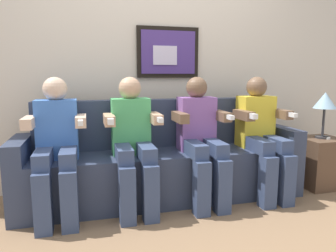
{
  "coord_description": "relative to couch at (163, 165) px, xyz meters",
  "views": [
    {
      "loc": [
        -0.66,
        -2.36,
        1.12
      ],
      "look_at": [
        0.0,
        0.15,
        0.7
      ],
      "focal_mm": 33.3,
      "sensor_mm": 36.0,
      "label": 1
    }
  ],
  "objects": [
    {
      "name": "back_wall_assembly",
      "position": [
        0.0,
        0.44,
        0.99
      ],
      "size": [
        4.94,
        0.1,
        2.6
      ],
      "color": "beige",
      "rests_on": "ground_plane"
    },
    {
      "name": "ground_plane",
      "position": [
        0.0,
        -0.33,
        -0.31
      ],
      "size": [
        6.42,
        6.42,
        0.0
      ],
      "primitive_type": "plane",
      "color": "#8C6B4C"
    },
    {
      "name": "person_leftmost",
      "position": [
        -0.9,
        -0.17,
        0.29
      ],
      "size": [
        0.46,
        0.56,
        1.11
      ],
      "color": "#3F72CC",
      "rests_on": "ground_plane"
    },
    {
      "name": "side_table_right",
      "position": [
        1.62,
        -0.11,
        -0.06
      ],
      "size": [
        0.4,
        0.4,
        0.5
      ],
      "color": "brown",
      "rests_on": "ground_plane"
    },
    {
      "name": "couch",
      "position": [
        0.0,
        0.0,
        0.0
      ],
      "size": [
        2.54,
        0.58,
        0.9
      ],
      "color": "#333D56",
      "rests_on": "ground_plane"
    },
    {
      "name": "person_right_center",
      "position": [
        0.3,
        -0.17,
        0.29
      ],
      "size": [
        0.46,
        0.56,
        1.11
      ],
      "color": "#8C59A5",
      "rests_on": "ground_plane"
    },
    {
      "name": "person_rightmost",
      "position": [
        0.9,
        -0.17,
        0.29
      ],
      "size": [
        0.46,
        0.56,
        1.11
      ],
      "color": "yellow",
      "rests_on": "ground_plane"
    },
    {
      "name": "person_left_center",
      "position": [
        -0.3,
        -0.17,
        0.29
      ],
      "size": [
        0.46,
        0.56,
        1.11
      ],
      "color": "#4CB266",
      "rests_on": "ground_plane"
    },
    {
      "name": "spare_remote_on_table",
      "position": [
        1.63,
        -0.12,
        0.2
      ],
      "size": [
        0.04,
        0.13,
        0.02
      ],
      "primitive_type": "cube",
      "color": "white",
      "rests_on": "side_table_right"
    },
    {
      "name": "table_lamp",
      "position": [
        1.62,
        -0.11,
        0.55
      ],
      "size": [
        0.22,
        0.22,
        0.46
      ],
      "color": "#333338",
      "rests_on": "side_table_right"
    }
  ]
}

